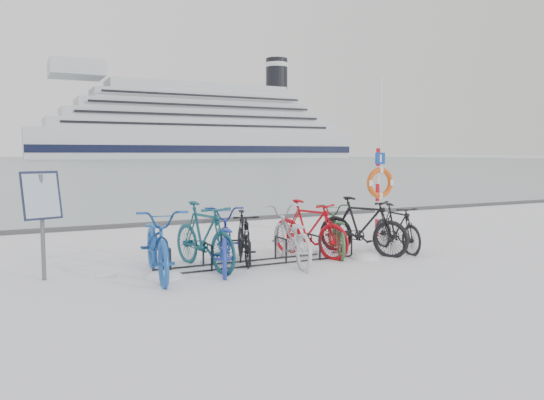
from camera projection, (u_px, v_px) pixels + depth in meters
ground at (263, 263)px, 9.74m from camera, size 900.00×900.00×0.00m
ice_sheet at (28, 161)px, 148.31m from camera, size 400.00×298.00×0.02m
quay_edge at (175, 223)px, 15.01m from camera, size 400.00×0.25×0.10m
bike_rack at (263, 253)px, 9.73m from camera, size 4.00×0.48×0.46m
info_board at (42, 202)px, 8.30m from camera, size 0.62×0.38×1.74m
lifebuoy_station at (379, 183)px, 12.71m from camera, size 0.75×0.22×3.88m
cruise_ferry at (197, 130)px, 205.31m from camera, size 124.53×23.52×40.92m
bike_0 at (158, 240)px, 8.67m from camera, size 1.03×2.33×1.18m
bike_1 at (204, 234)px, 9.27m from camera, size 0.96×2.07×1.20m
bike_2 at (224, 238)px, 9.21m from camera, size 1.41×2.17×1.08m
bike_3 at (244, 235)px, 9.83m from camera, size 0.88×1.70×0.98m
bike_4 at (290, 234)px, 9.67m from camera, size 1.05×2.15×1.08m
bike_5 at (309, 227)px, 10.39m from camera, size 1.16×1.96×1.14m
bike_6 at (336, 229)px, 10.61m from camera, size 1.38×1.99×0.99m
bike_7 at (362, 225)px, 10.60m from camera, size 1.42×1.99×1.18m
bike_8 at (397, 226)px, 10.94m from camera, size 0.64×1.72×1.01m
snow_drifts at (272, 264)px, 9.68m from camera, size 5.85×1.46×0.21m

